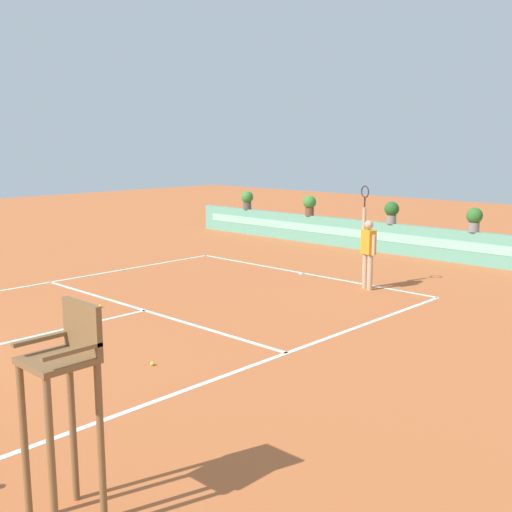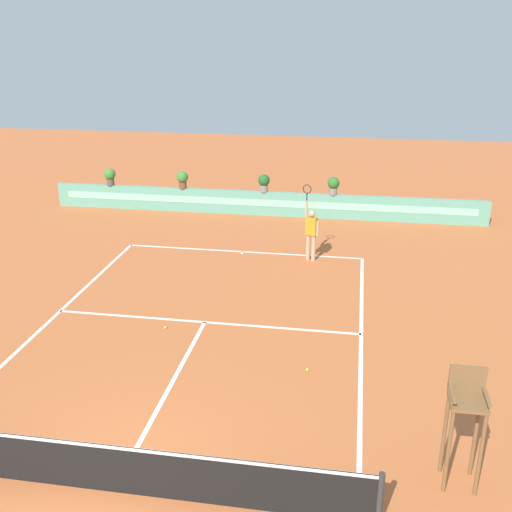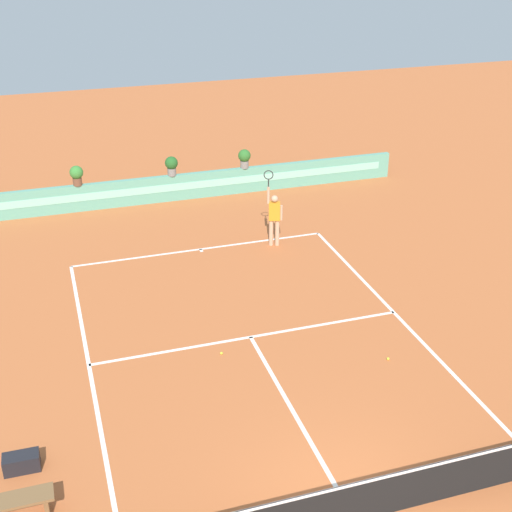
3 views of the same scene
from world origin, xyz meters
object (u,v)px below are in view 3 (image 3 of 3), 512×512
(bench_courtside, at_px, (8,506))
(potted_plant_right, at_px, (244,157))
(tennis_ball_mid_court, at_px, (388,359))
(tennis_ball_near_baseline, at_px, (221,353))
(tennis_player, at_px, (274,215))
(gear_bag, at_px, (22,462))
(potted_plant_left, at_px, (77,174))
(potted_plant_centre, at_px, (171,165))

(bench_courtside, xyz_separation_m, potted_plant_right, (8.79, 14.49, 1.04))
(tennis_ball_mid_court, bearing_deg, tennis_ball_near_baseline, 158.99)
(bench_courtside, xyz_separation_m, tennis_ball_near_baseline, (5.00, 3.97, -0.34))
(tennis_player, bearing_deg, gear_bag, -134.31)
(potted_plant_right, bearing_deg, gear_bag, -123.00)
(bench_courtside, height_order, potted_plant_left, potted_plant_left)
(potted_plant_centre, bearing_deg, potted_plant_right, 0.00)
(bench_courtside, relative_size, tennis_player, 0.62)
(tennis_player, xyz_separation_m, tennis_ball_near_baseline, (-3.30, -5.61, -1.02))
(potted_plant_left, bearing_deg, bench_courtside, -99.83)
(bench_courtside, height_order, potted_plant_right, potted_plant_right)
(gear_bag, relative_size, tennis_ball_mid_court, 10.29)
(bench_courtside, distance_m, tennis_ball_near_baseline, 6.40)
(gear_bag, bearing_deg, tennis_ball_mid_court, 7.94)
(potted_plant_centre, xyz_separation_m, potted_plant_right, (2.83, 0.00, 0.00))
(potted_plant_left, distance_m, potted_plant_right, 6.28)
(tennis_ball_near_baseline, relative_size, potted_plant_centre, 0.09)
(gear_bag, height_order, tennis_ball_mid_court, gear_bag)
(gear_bag, xyz_separation_m, potted_plant_centre, (5.74, 13.19, 1.23))
(bench_courtside, relative_size, potted_plant_right, 2.21)
(tennis_player, height_order, tennis_ball_mid_court, tennis_player)
(tennis_ball_near_baseline, height_order, tennis_ball_mid_court, same)
(bench_courtside, relative_size, tennis_ball_near_baseline, 23.53)
(bench_courtside, distance_m, potted_plant_centre, 15.70)
(bench_courtside, height_order, gear_bag, bench_courtside)
(tennis_ball_mid_court, height_order, potted_plant_centre, potted_plant_centre)
(gear_bag, xyz_separation_m, tennis_ball_near_baseline, (4.78, 2.67, -0.15))
(tennis_player, distance_m, tennis_ball_near_baseline, 6.59)
(tennis_player, xyz_separation_m, potted_plant_centre, (-2.35, 4.91, 0.36))
(tennis_ball_mid_court, relative_size, potted_plant_centre, 0.09)
(tennis_ball_near_baseline, bearing_deg, potted_plant_centre, 84.81)
(tennis_ball_near_baseline, xyz_separation_m, potted_plant_left, (-2.49, 10.52, 1.38))
(tennis_player, distance_m, potted_plant_right, 4.95)
(tennis_player, distance_m, potted_plant_left, 7.60)
(bench_courtside, xyz_separation_m, potted_plant_left, (2.51, 14.49, 1.04))
(potted_plant_right, bearing_deg, potted_plant_left, 180.00)
(potted_plant_left, distance_m, potted_plant_centre, 3.45)
(gear_bag, xyz_separation_m, tennis_player, (8.09, 8.28, 0.87))
(tennis_player, relative_size, potted_plant_left, 3.57)
(gear_bag, height_order, tennis_player, tennis_player)
(bench_courtside, relative_size, gear_bag, 2.29)
(bench_courtside, bearing_deg, potted_plant_right, 58.77)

